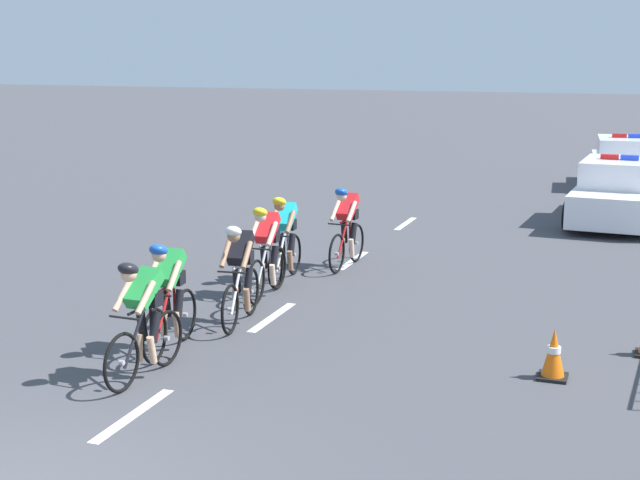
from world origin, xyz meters
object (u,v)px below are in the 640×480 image
Objects in this scene: cyclist_second at (169,295)px; police_car_second at (625,165)px; cyclist_fourth at (267,250)px; cyclist_third at (240,272)px; police_car_nearest at (618,194)px; cyclist_fifth at (285,237)px; traffic_cone_far at (554,354)px; cyclist_sixth at (347,226)px; cyclist_lead at (143,317)px.

police_car_second reaches higher than cyclist_second.
cyclist_second is at bearing -92.73° from cyclist_fourth.
cyclist_fourth is at bearing 87.27° from cyclist_second.
police_car_nearest reaches higher than cyclist_third.
cyclist_second is 4.02m from cyclist_fifth.
police_car_nearest is at bearing 55.88° from cyclist_fifth.
cyclist_fourth is (-0.23, 1.54, 0.00)m from cyclist_third.
cyclist_fourth is at bearing 98.67° from cyclist_third.
traffic_cone_far is (-0.32, -11.03, -0.37)m from police_car_nearest.
cyclist_third is at bearing -107.08° from police_car_second.
cyclist_sixth is (0.73, 5.34, 0.00)m from cyclist_second.
cyclist_lead is 19.00m from police_car_second.
police_car_second is at bearing 88.87° from traffic_cone_far.
police_car_nearest and police_car_second have the same top height.
cyclist_third reaches higher than traffic_cone_far.
police_car_second reaches higher than cyclist_fourth.
police_car_nearest is at bearing 68.41° from cyclist_lead.
cyclist_fifth is 2.69× the size of traffic_cone_far.
traffic_cone_far is (4.89, -3.34, -0.48)m from cyclist_fifth.
police_car_nearest is 7.03× the size of traffic_cone_far.
police_car_nearest is 5.59m from police_car_second.
cyclist_lead is at bearing -89.03° from cyclist_fourth.
cyclist_sixth is at bearing -110.72° from police_car_second.
police_car_nearest is at bearing 54.63° from cyclist_sixth.
cyclist_second is at bearing -90.52° from cyclist_fifth.
cyclist_fifth is (-0.17, 5.04, 0.00)m from cyclist_lead.
cyclist_fourth is at bearing -103.94° from cyclist_sixth.
cyclist_lead is 1.00× the size of cyclist_fifth.
cyclist_fourth is 10.12m from police_car_nearest.
cyclist_second is at bearing -114.14° from police_car_nearest.
police_car_nearest is 11.04m from traffic_cone_far.
cyclist_lead is at bearing -93.89° from cyclist_third.
cyclist_second is 1.00× the size of cyclist_sixth.
cyclist_fourth is 2.44m from cyclist_sixth.
cyclist_lead is 2.69× the size of traffic_cone_far.
cyclist_fifth is 5.94m from traffic_cone_far.
police_car_nearest reaches higher than cyclist_fourth.
traffic_cone_far is (-0.33, -16.62, -0.37)m from police_car_second.
police_car_second is (5.21, 13.28, -0.11)m from cyclist_fifth.
cyclist_lead and cyclist_fifth have the same top height.
traffic_cone_far is at bearing -91.13° from police_car_second.
cyclist_sixth is at bearing 62.38° from cyclist_fifth.
cyclist_fifth is at bearing -117.62° from cyclist_sixth.
cyclist_third is (0.17, 2.46, 0.00)m from cyclist_lead.
traffic_cone_far is at bearing -9.48° from cyclist_third.
police_car_nearest is 0.99× the size of police_car_second.
police_car_nearest is (5.04, 12.73, -0.11)m from cyclist_lead.
cyclist_fifth is at bearing 97.50° from cyclist_third.
cyclist_fourth is at bearing -84.24° from cyclist_fifth.
cyclist_third is 0.38× the size of police_car_second.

